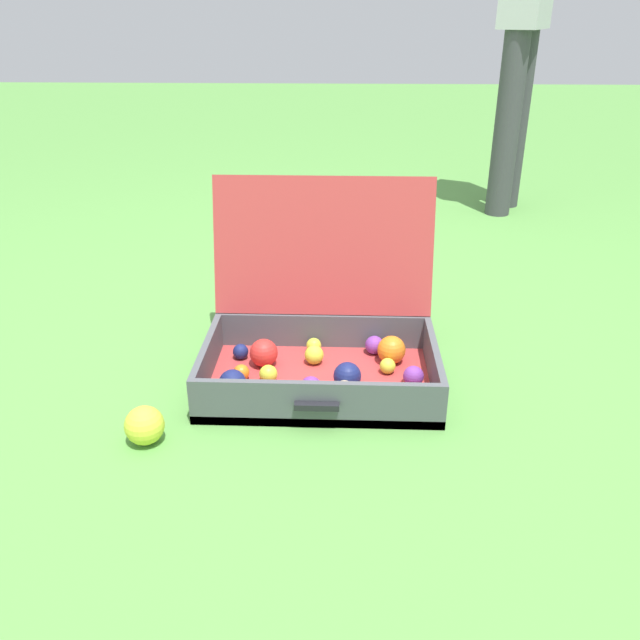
{
  "coord_description": "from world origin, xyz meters",
  "views": [
    {
      "loc": [
        0.14,
        -1.57,
        0.94
      ],
      "look_at": [
        0.08,
        -0.03,
        0.2
      ],
      "focal_mm": 36.65,
      "sensor_mm": 36.0,
      "label": 1
    }
  ],
  "objects": [
    {
      "name": "ground_plane",
      "position": [
        0.0,
        0.0,
        0.0
      ],
      "size": [
        16.0,
        16.0,
        0.0
      ],
      "primitive_type": "plane",
      "color": "#569342"
    },
    {
      "name": "bystander_person",
      "position": [
        0.95,
        1.76,
        0.97
      ],
      "size": [
        0.3,
        0.37,
        1.67
      ],
      "color": "#3D3D42",
      "rests_on": "ground"
    },
    {
      "name": "stray_ball_on_grass",
      "position": [
        -0.33,
        -0.3,
        0.05
      ],
      "size": [
        0.09,
        0.09,
        0.09
      ],
      "primitive_type": "sphere",
      "color": "#CCDB38",
      "rests_on": "ground"
    },
    {
      "name": "open_suitcase",
      "position": [
        0.08,
        0.04,
        0.11
      ],
      "size": [
        0.63,
        0.52,
        0.52
      ],
      "color": "#B23838",
      "rests_on": "ground"
    }
  ]
}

